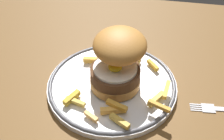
# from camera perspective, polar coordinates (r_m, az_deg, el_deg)

# --- Properties ---
(ground_plane) EXTENTS (1.38, 0.90, 0.04)m
(ground_plane) POSITION_cam_1_polar(r_m,az_deg,el_deg) (0.54, -2.80, -7.94)
(ground_plane) COLOR brown
(dinner_plate) EXTENTS (0.26, 0.26, 0.02)m
(dinner_plate) POSITION_cam_1_polar(r_m,az_deg,el_deg) (0.54, 0.00, -3.00)
(dinner_plate) COLOR silver
(dinner_plate) RESTS_ON ground_plane
(burger) EXTENTS (0.11, 0.12, 0.11)m
(burger) POSITION_cam_1_polar(r_m,az_deg,el_deg) (0.50, 1.19, 2.11)
(burger) COLOR #B77B39
(burger) RESTS_ON dinner_plate
(fries_pile) EXTENTS (0.19, 0.19, 0.02)m
(fries_pile) POSITION_cam_1_polar(r_m,az_deg,el_deg) (0.51, 1.34, -4.64)
(fries_pile) COLOR gold
(fries_pile) RESTS_ON dinner_plate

